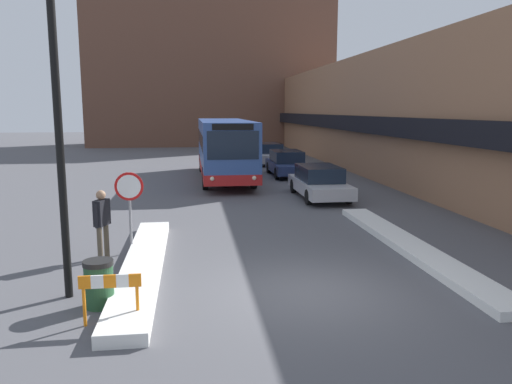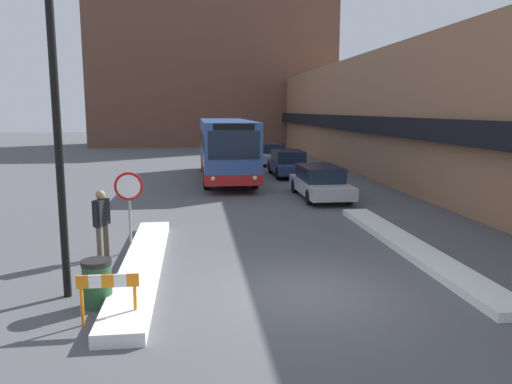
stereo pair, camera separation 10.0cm
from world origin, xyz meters
The scene contains 14 objects.
ground_plane centered at (0.00, 0.00, 0.00)m, with size 160.00×160.00×0.00m, color #515156.
building_row_right centered at (9.97, 24.00, 3.52)m, with size 5.50×60.00×7.06m.
building_backdrop_far centered at (0.00, 46.28, 9.56)m, with size 26.00×8.00×19.12m.
snow_bank_left centered at (-3.60, 2.01, 0.13)m, with size 0.90×8.26×0.25m.
snow_bank_right centered at (3.60, 2.83, 0.10)m, with size 0.90×9.61×0.20m.
city_bus centered at (-0.53, 17.78, 1.79)m, with size 2.66×11.55×3.28m.
parked_car_front centered at (3.20, 11.26, 0.71)m, with size 1.89×4.88×1.41m.
parked_car_middle centered at (3.20, 18.76, 0.75)m, with size 1.91×4.65×1.48m.
parked_car_back centered at (3.20, 25.33, 0.74)m, with size 1.86×4.85×1.49m.
stop_sign centered at (-4.05, 3.52, 1.60)m, with size 0.76×0.08×2.22m.
street_lamp centered at (-4.72, 0.40, 4.44)m, with size 1.46×0.36×7.29m.
pedestrian centered at (-4.71, 3.08, 1.09)m, with size 0.39×0.56×1.82m.
trash_bin centered at (-4.24, -0.24, 0.48)m, with size 0.59×0.59×0.95m.
construction_barricade centered at (-3.88, -1.12, 0.67)m, with size 1.10×0.06×0.94m.
Camera 2 is at (-2.30, -9.94, 3.86)m, focal length 35.00 mm.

